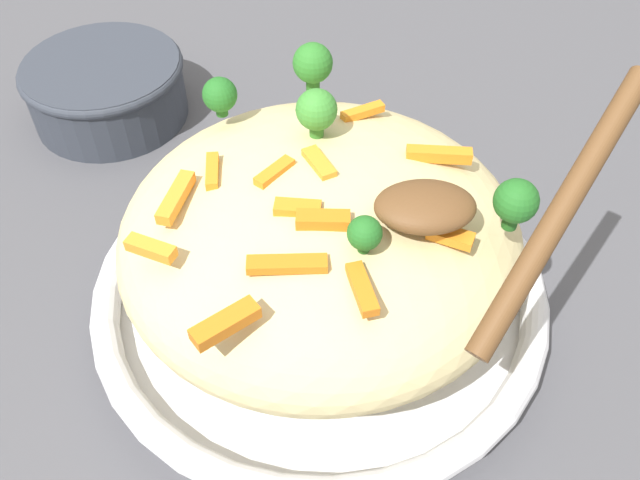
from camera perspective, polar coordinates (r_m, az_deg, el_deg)
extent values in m
plane|color=#4C4C51|center=(0.49, 0.00, -6.25)|extent=(2.40, 2.40, 0.00)
cylinder|color=silver|center=(0.48, 0.00, -5.44)|extent=(0.28, 0.28, 0.02)
torus|color=silver|center=(0.47, 0.00, -3.87)|extent=(0.31, 0.31, 0.02)
torus|color=black|center=(0.46, 0.00, -3.57)|extent=(0.30, 0.30, 0.00)
ellipsoid|color=#DBC689|center=(0.43, 0.00, 0.44)|extent=(0.25, 0.25, 0.10)
cube|color=orange|center=(0.40, -0.56, 6.39)|extent=(0.02, 0.03, 0.01)
cube|color=orange|center=(0.38, -1.91, 2.65)|extent=(0.03, 0.01, 0.01)
cube|color=orange|center=(0.40, -3.86, 5.75)|extent=(0.02, 0.03, 0.01)
cube|color=orange|center=(0.41, -9.07, 5.74)|extent=(0.01, 0.03, 0.01)
cube|color=orange|center=(0.37, 10.96, 0.33)|extent=(0.03, 0.02, 0.01)
cube|color=orange|center=(0.42, 10.01, 7.12)|extent=(0.04, 0.01, 0.01)
cube|color=orange|center=(0.40, -12.06, 3.54)|extent=(0.02, 0.04, 0.01)
cube|color=orange|center=(0.45, 3.62, 10.76)|extent=(0.03, 0.02, 0.01)
cube|color=orange|center=(0.33, -7.99, -6.98)|extent=(0.04, 0.03, 0.01)
cube|color=orange|center=(0.37, 0.83, 1.72)|extent=(0.03, 0.01, 0.01)
cube|color=orange|center=(0.34, 3.57, -4.13)|extent=(0.02, 0.03, 0.01)
cube|color=orange|center=(0.37, -14.10, -0.69)|extent=(0.03, 0.02, 0.01)
cube|color=orange|center=(0.35, -2.80, -2.04)|extent=(0.04, 0.01, 0.01)
cylinder|color=#377928|center=(0.43, -0.08, 9.37)|extent=(0.01, 0.01, 0.01)
sphere|color=#3D8E33|center=(0.42, -0.08, 10.95)|extent=(0.03, 0.03, 0.03)
cylinder|color=#205B1C|center=(0.36, 3.72, -0.49)|extent=(0.01, 0.01, 0.01)
sphere|color=#236B23|center=(0.35, 3.79, 0.59)|extent=(0.02, 0.02, 0.02)
cylinder|color=#296820|center=(0.47, -0.53, 13.16)|extent=(0.01, 0.01, 0.01)
sphere|color=#2D7A28|center=(0.47, -0.54, 14.72)|extent=(0.03, 0.03, 0.03)
cylinder|color=#205B1C|center=(0.39, 15.80, 1.69)|extent=(0.01, 0.01, 0.01)
sphere|color=#236B23|center=(0.38, 16.23, 3.19)|extent=(0.02, 0.02, 0.02)
cylinder|color=#205B1C|center=(0.46, -8.30, 10.84)|extent=(0.01, 0.01, 0.01)
sphere|color=#236B23|center=(0.45, -8.46, 12.05)|extent=(0.02, 0.02, 0.02)
ellipsoid|color=brown|center=(0.37, 8.87, 2.81)|extent=(0.06, 0.04, 0.02)
cylinder|color=brown|center=(0.33, 19.72, 2.33)|extent=(0.10, 0.12, 0.09)
cylinder|color=#333842|center=(0.67, -17.54, 12.00)|extent=(0.14, 0.14, 0.06)
torus|color=#333842|center=(0.66, -18.00, 13.65)|extent=(0.15, 0.15, 0.01)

